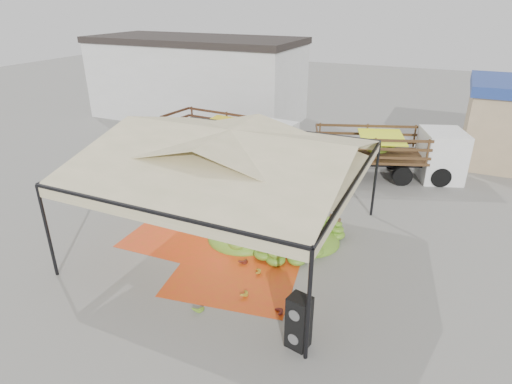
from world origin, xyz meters
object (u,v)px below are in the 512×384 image
at_px(truck_right, 394,148).
at_px(speaker_stack, 299,322).
at_px(truck_left, 233,136).
at_px(vendor, 319,173).
at_px(banana_heap, 266,212).

bearing_deg(truck_right, speaker_stack, -111.56).
distance_m(truck_left, truck_right, 7.75).
distance_m(vendor, truck_right, 4.14).
bearing_deg(banana_heap, vendor, 78.18).
height_order(banana_heap, truck_left, truck_left).
distance_m(banana_heap, speaker_stack, 5.87).
bearing_deg(speaker_stack, truck_right, 100.18).
relative_size(banana_heap, truck_left, 0.88).
height_order(truck_left, truck_right, truck_left).
bearing_deg(truck_left, vendor, -13.03).
relative_size(banana_heap, vendor, 3.40).
bearing_deg(vendor, truck_left, -16.66).
relative_size(truck_left, truck_right, 1.00).
bearing_deg(vendor, truck_right, -127.05).
xyz_separation_m(speaker_stack, vendor, (-2.22, 8.89, 0.19)).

